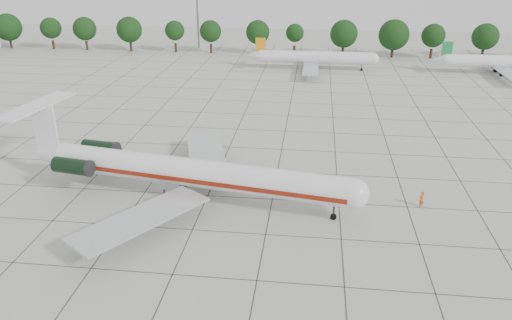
% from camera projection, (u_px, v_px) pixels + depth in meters
% --- Properties ---
extents(ground, '(260.00, 260.00, 0.00)m').
position_uv_depth(ground, '(272.00, 199.00, 60.55)').
color(ground, '#B8B8B0').
rests_on(ground, ground).
extents(apron_joints, '(170.00, 170.00, 0.02)m').
position_uv_depth(apron_joints, '(281.00, 152.00, 74.19)').
color(apron_joints, '#383838').
rests_on(apron_joints, ground).
extents(main_airliner, '(43.33, 33.83, 10.23)m').
position_uv_depth(main_airliner, '(178.00, 171.00, 59.59)').
color(main_airliner, silver).
rests_on(main_airliner, ground).
extents(ground_crew, '(0.86, 0.85, 2.00)m').
position_uv_depth(ground_crew, '(422.00, 199.00, 58.50)').
color(ground_crew, '#D7500C').
rests_on(ground_crew, ground).
extents(bg_airliner_c, '(28.24, 27.20, 7.40)m').
position_uv_depth(bg_airliner_c, '(315.00, 58.00, 121.00)').
color(bg_airliner_c, silver).
rests_on(bg_airliner_c, ground).
extents(bg_airliner_d, '(28.24, 27.20, 7.40)m').
position_uv_depth(bg_airliner_d, '(504.00, 62.00, 116.57)').
color(bg_airliner_d, silver).
rests_on(bg_airliner_d, ground).
extents(tree_line, '(249.86, 8.44, 10.22)m').
position_uv_depth(tree_line, '(258.00, 32.00, 136.74)').
color(tree_line, '#332114').
rests_on(tree_line, ground).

